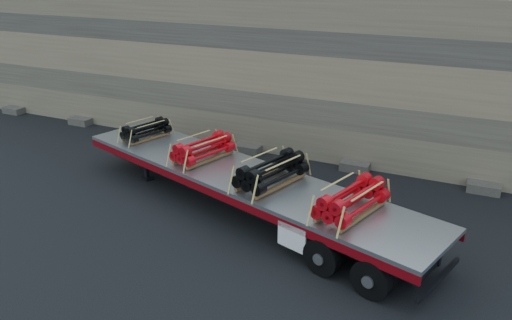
# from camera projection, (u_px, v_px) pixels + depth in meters

# --- Properties ---
(ground) EXTENTS (120.00, 120.00, 0.00)m
(ground) POSITION_uv_depth(u_px,v_px,m) (267.00, 208.00, 17.88)
(ground) COLOR black
(ground) RESTS_ON ground
(rock_wall) EXTENTS (44.00, 3.00, 7.00)m
(rock_wall) POSITION_uv_depth(u_px,v_px,m) (326.00, 76.00, 22.03)
(rock_wall) COLOR #7A6B54
(rock_wall) RESTS_ON ground
(trailer) EXTENTS (14.63, 6.95, 1.45)m
(trailer) POSITION_uv_depth(u_px,v_px,m) (241.00, 192.00, 17.45)
(trailer) COLOR #9EA1A5
(trailer) RESTS_ON ground
(bundle_front) EXTENTS (1.47, 2.09, 0.67)m
(bundle_front) POSITION_uv_depth(u_px,v_px,m) (146.00, 130.00, 20.37)
(bundle_front) COLOR black
(bundle_front) RESTS_ON trailer
(bundle_midfront) EXTENTS (1.73, 2.47, 0.79)m
(bundle_midfront) POSITION_uv_depth(u_px,v_px,m) (203.00, 149.00, 18.21)
(bundle_midfront) COLOR red
(bundle_midfront) RESTS_ON trailer
(bundle_midrear) EXTENTS (1.91, 2.72, 0.87)m
(bundle_midrear) POSITION_uv_depth(u_px,v_px,m) (271.00, 172.00, 16.15)
(bundle_midrear) COLOR black
(bundle_midrear) RESTS_ON trailer
(bundle_rear) EXTENTS (1.85, 2.64, 0.85)m
(bundle_rear) POSITION_uv_depth(u_px,v_px,m) (351.00, 200.00, 14.28)
(bundle_rear) COLOR red
(bundle_rear) RESTS_ON trailer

